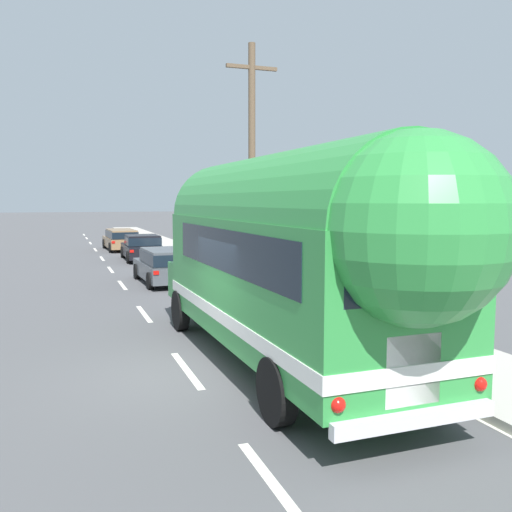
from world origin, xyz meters
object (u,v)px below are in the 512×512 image
utility_pole (252,166)px  car_second (142,247)px  car_third (121,238)px  car_lead (166,264)px  painted_bus (290,251)px

utility_pole → car_second: (-2.06, 12.15, -3.69)m
car_third → utility_pole: bearing=-82.2°
car_lead → car_second: bearing=87.8°
car_lead → painted_bus: bearing=-89.4°
car_lead → car_third: size_ratio=0.90×
painted_bus → car_lead: (-0.12, 11.87, -1.52)m
car_second → car_lead: bearing=-92.2°
utility_pole → car_lead: utility_pole is taller
car_second → car_third: same height
utility_pole → car_lead: size_ratio=1.94×
utility_pole → painted_bus: size_ratio=0.79×
utility_pole → car_lead: (-2.40, 3.23, -3.64)m
car_lead → car_second: size_ratio=0.97×
car_second → car_third: 6.41m
car_lead → car_third: 15.31m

